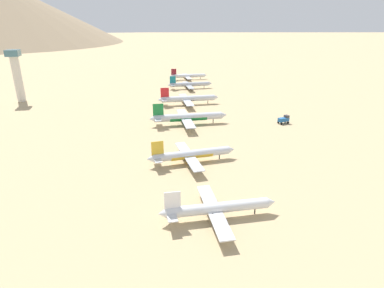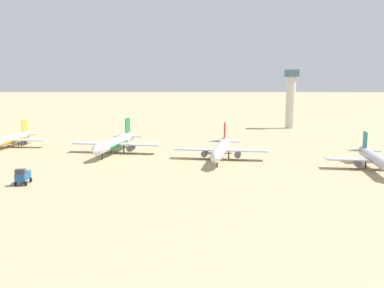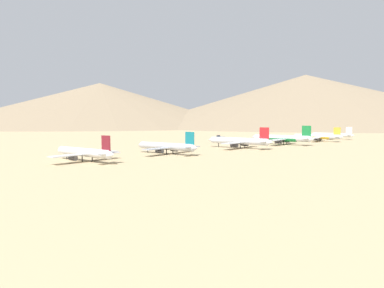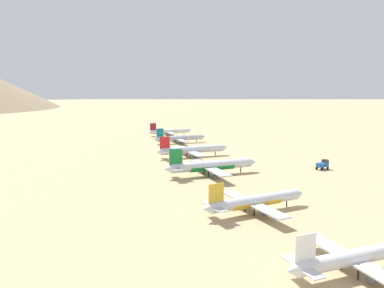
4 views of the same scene
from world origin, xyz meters
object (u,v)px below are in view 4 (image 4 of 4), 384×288
Objects in this scene: parked_jet_0 at (357,257)px; service_truck at (323,164)px; parked_jet_2 at (211,166)px; parked_jet_4 at (179,138)px; parked_jet_5 at (169,131)px; parked_jet_1 at (255,201)px; parked_jet_3 at (192,150)px.

service_truck is (52.65, 69.00, -0.90)m from parked_jet_0.
parked_jet_2 is 80.63m from parked_jet_4.
parked_jet_0 is 192.50m from parked_jet_5.
parked_jet_0 is 0.99× the size of parked_jet_5.
parked_jet_2 is 115.86m from parked_jet_5.
parked_jet_3 reaches higher than parked_jet_1.
parked_jet_5 reaches higher than parked_jet_0.
parked_jet_0 is 113.57m from parked_jet_3.
parked_jet_3 is at bearing 79.28° from parked_jet_2.
parked_jet_1 is 79.53m from parked_jet_3.
parked_jet_3 is at bearing -100.91° from parked_jet_5.
parked_jet_1 reaches higher than service_truck.
parked_jet_3 is at bearing 131.49° from service_truck.
parked_jet_5 is at bearing 81.34° from parked_jet_0.
parked_jet_1 is at bearing 89.49° from parked_jet_0.
service_truck is (52.35, 34.64, -0.99)m from parked_jet_1.
parked_jet_2 reaches higher than parked_jet_4.
parked_jet_3 is (6.85, 36.18, -0.10)m from parked_jet_2.
parked_jet_1 is 158.56m from parked_jet_5.
parked_jet_2 is (6.86, 42.15, 0.52)m from parked_jet_1.
parked_jet_0 is at bearing -95.35° from parked_jet_2.
parked_jet_1 is at bearing -100.42° from parked_jet_5.
parked_jet_2 reaches higher than parked_jet_1.
parked_jet_1 is at bearing -99.93° from parked_jet_3.
parked_jet_1 is 1.03× the size of parked_jet_5.
parked_jet_4 reaches higher than parked_jet_1.
parked_jet_4 is at bearing 79.21° from parked_jet_1.
parked_jet_3 is 43.81m from parked_jet_4.
parked_jet_1 is 123.31m from parked_jet_4.
parked_jet_4 is at bearing 81.45° from parked_jet_0.
parked_jet_2 is at bearing 80.75° from parked_jet_1.
parked_jet_5 is at bearing 79.15° from parked_jet_2.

